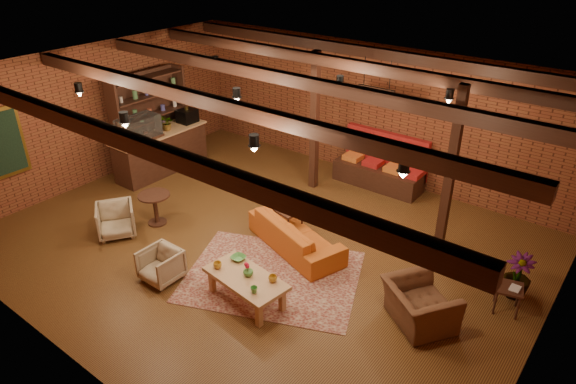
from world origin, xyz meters
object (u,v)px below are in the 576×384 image
Objects in this scene: side_table_lamp at (289,203)px; round_table_left at (155,204)px; sofa at (296,234)px; plant_tall at (528,235)px; armchair_b at (161,264)px; side_table_book at (509,289)px; coffee_table at (246,279)px; armchair_right at (420,299)px; armchair_a at (116,219)px.

side_table_lamp reaches higher than round_table_left.
plant_tall is (3.76, 1.10, 0.88)m from sofa.
armchair_b is 1.27× the size of side_table_book.
round_table_left is at bearing 38.51° from sofa.
armchair_right reaches higher than coffee_table.
round_table_left is 1.04× the size of armchair_b.
plant_tall is at bearing 17.78° from round_table_left.
armchair_b is (-0.88, -2.52, -0.40)m from side_table_lamp.
sofa is 2.81m from armchair_right.
plant_tall is at bearing 33.58° from armchair_b.
side_table_lamp is 4.26m from plant_tall.
side_table_lamp is 4.18m from side_table_book.
side_table_book is (3.49, 2.36, -0.00)m from coffee_table.
armchair_a is at bearing -160.79° from side_table_book.
plant_tall is at bearing 10.74° from side_table_lamp.
armchair_b is 5.78m from side_table_book.
round_table_left is 1.32× the size of side_table_book.
armchair_b is 4.38m from armchair_right.
coffee_table is at bearing 61.05° from armchair_right.
sofa is 2.97× the size of armchair_a.
coffee_table reaches higher than side_table_book.
plant_tall reaches higher than side_table_lamp.
side_table_lamp is 3.46m from armchair_a.
coffee_table is 1.45× the size of armchair_right.
side_table_lamp is 2.70m from armchair_b.
side_table_book is 0.90m from plant_tall.
round_table_left is 5.63m from armchair_right.
armchair_a reaches higher than round_table_left.
side_table_book is at bearing 4.24° from side_table_lamp.
armchair_b is 6.09m from plant_tall.
coffee_table is 2.23× the size of round_table_left.
side_table_lamp is at bearing -18.07° from armchair_a.
sofa is 0.65m from side_table_lamp.
side_table_lamp is (-0.40, 0.31, 0.41)m from sofa.
armchair_a is 0.30× the size of plant_tall.
plant_tall reaches higher than sofa.
coffee_table reaches higher than armchair_b.
armchair_b is at bearing 57.59° from armchair_right.
armchair_right reaches higher than side_table_book.
side_table_book is (6.61, 1.64, -0.03)m from round_table_left.
armchair_right is at bearing -14.48° from side_table_lamp.
round_table_left is at bearing -162.22° from plant_tall.
sofa is 3.19× the size of round_table_left.
side_table_book is at bearing 34.04° from coffee_table.
side_table_lamp is at bearing 108.29° from coffee_table.
side_table_lamp is at bearing -18.85° from sofa.
armchair_right is 1.51m from side_table_book.
armchair_right is at bearing 5.24° from round_table_left.
armchair_a is 7.52m from plant_tall.
coffee_table is 4.56m from plant_tall.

